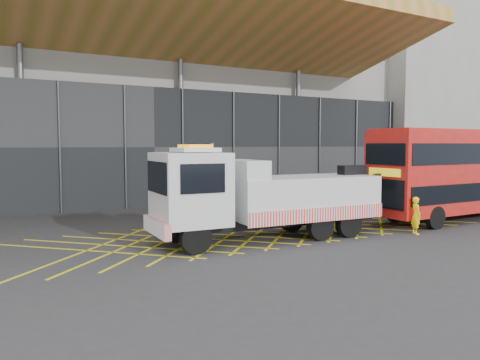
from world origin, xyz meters
TOP-DOWN VIEW (x-y plane):
  - ground_plane at (0.00, 0.00)m, footprint 120.00×120.00m
  - road_markings at (3.20, 0.00)m, footprint 23.16×7.16m
  - construction_building at (1.92, 18.40)m, footprint 55.00×23.97m
  - east_building at (32.00, 16.00)m, footprint 15.00×12.00m
  - recovery_truck at (2.29, -1.69)m, footprint 12.19×3.49m
  - bus_towed at (14.99, -2.40)m, footprint 12.22×2.90m
  - bus_second at (18.97, 1.90)m, footprint 9.53×2.36m
  - worker at (9.28, -4.06)m, footprint 0.64×0.75m

SIDE VIEW (x-z plane):
  - ground_plane at x=0.00m, z-range 0.00..0.00m
  - road_markings at x=3.20m, z-range 0.00..0.01m
  - worker at x=9.28m, z-range 0.00..1.75m
  - recovery_truck at x=2.29m, z-range -0.16..4.08m
  - bus_second at x=18.97m, z-range 0.21..4.07m
  - bus_towed at x=14.99m, z-range 0.27..5.24m
  - construction_building at x=1.92m, z-range -0.02..17.98m
  - east_building at x=32.00m, z-range 0.00..20.00m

